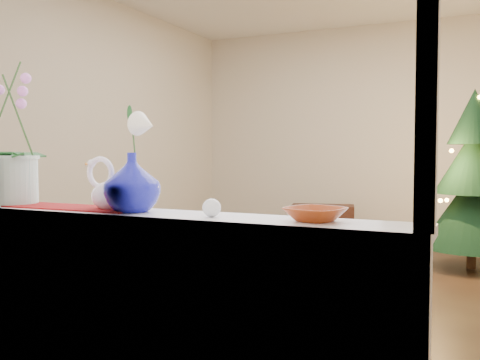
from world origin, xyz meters
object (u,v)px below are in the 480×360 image
at_px(blue_vase, 132,178).
at_px(side_table, 323,228).
at_px(orchid_pot, 10,123).
at_px(amber_dish, 315,215).
at_px(swan, 110,185).
at_px(paperweight, 212,208).
at_px(xmas_tree, 473,179).

relative_size(blue_vase, side_table, 0.38).
distance_m(orchid_pot, amber_dish, 1.46).
bearing_deg(swan, paperweight, -4.70).
distance_m(paperweight, side_table, 4.46).
xyz_separation_m(swan, blue_vase, (0.12, -0.02, 0.03)).
xyz_separation_m(orchid_pot, blue_vase, (0.68, -0.02, -0.23)).
xyz_separation_m(swan, paperweight, (0.49, -0.04, -0.07)).
distance_m(blue_vase, paperweight, 0.38).
bearing_deg(side_table, blue_vase, -97.66).
bearing_deg(orchid_pot, paperweight, -1.80).
distance_m(amber_dish, xmas_tree, 4.01).
xyz_separation_m(xmas_tree, side_table, (-1.61, 0.30, -0.62)).
xyz_separation_m(swan, amber_dish, (0.87, 0.00, -0.08)).
relative_size(orchid_pot, xmas_tree, 0.41).
height_order(swan, xmas_tree, xmas_tree).
bearing_deg(xmas_tree, swan, -107.74).
relative_size(orchid_pot, blue_vase, 2.70).
bearing_deg(amber_dish, xmas_tree, 84.13).
xyz_separation_m(orchid_pot, paperweight, (1.04, -0.03, -0.33)).
distance_m(paperweight, xmas_tree, 4.10).
xyz_separation_m(orchid_pot, swan, (0.55, 0.00, -0.26)).
relative_size(swan, amber_dish, 1.44).
bearing_deg(side_table, orchid_pot, -106.66).
xyz_separation_m(paperweight, amber_dish, (0.38, 0.04, -0.01)).
bearing_deg(blue_vase, swan, 169.14).
height_order(swan, blue_vase, blue_vase).
height_order(orchid_pot, swan, orchid_pot).
bearing_deg(orchid_pot, swan, 0.41).
distance_m(swan, paperweight, 0.49).
bearing_deg(xmas_tree, paperweight, -101.09).
bearing_deg(paperweight, amber_dish, 6.04).
distance_m(paperweight, amber_dish, 0.38).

